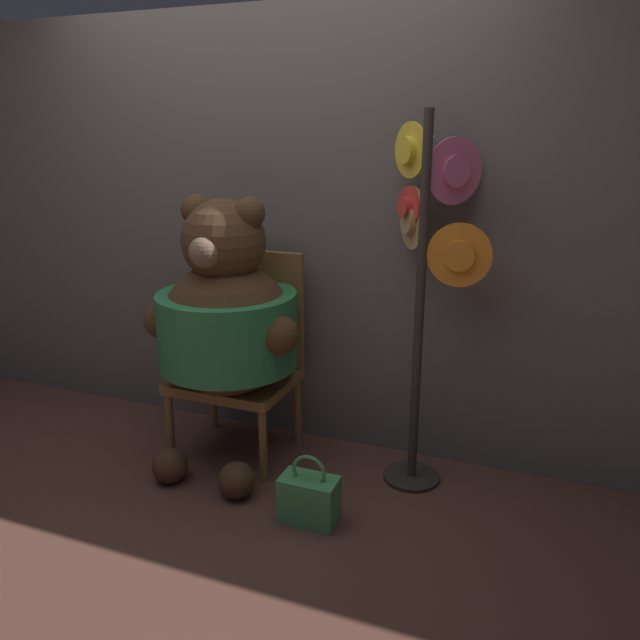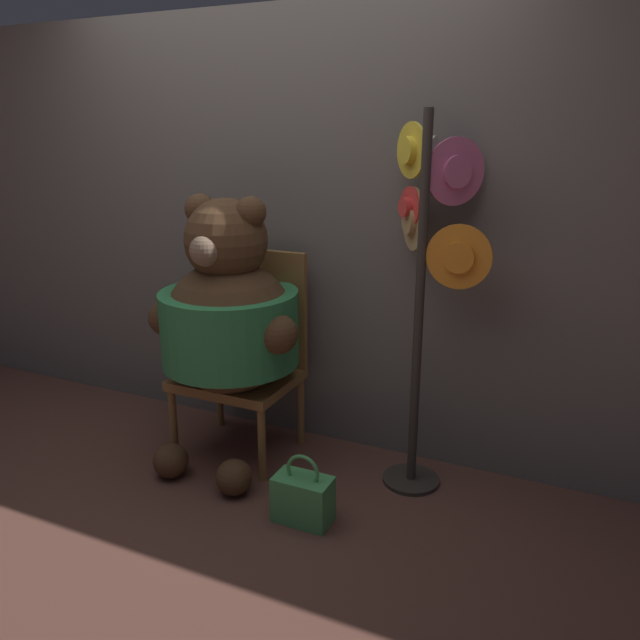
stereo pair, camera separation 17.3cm
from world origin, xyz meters
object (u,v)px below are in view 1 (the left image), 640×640
at_px(chair, 243,351).
at_px(handbag_on_ground, 309,498).
at_px(teddy_bear, 227,320).
at_px(hat_display_rack, 426,252).

xyz_separation_m(chair, handbag_on_ground, (0.60, -0.53, -0.44)).
distance_m(chair, teddy_bear, 0.29).
bearing_deg(chair, teddy_bear, -84.44).
distance_m(chair, hat_display_rack, 1.12).
bearing_deg(chair, hat_display_rack, 2.54).
bearing_deg(handbag_on_ground, teddy_bear, 148.89).
relative_size(teddy_bear, handbag_on_ground, 4.22).
bearing_deg(handbag_on_ground, hat_display_rack, 58.58).
relative_size(teddy_bear, hat_display_rack, 0.78).
distance_m(hat_display_rack, handbag_on_ground, 1.23).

